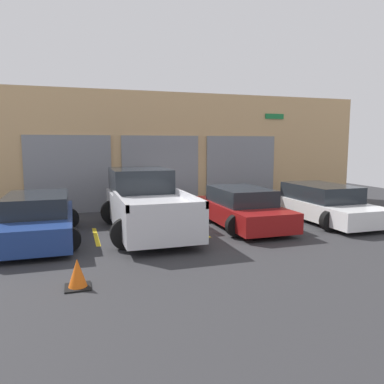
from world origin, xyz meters
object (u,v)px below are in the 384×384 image
Objects in this scene: sedan_side at (38,219)px; pickup_truck at (146,203)px; sedan_white at (322,203)px; van_right at (241,208)px; traffic_cone at (77,275)px.

pickup_truck is at bearing 5.61° from sedan_side.
van_right is at bearing -179.89° from sedan_white.
sedan_white reaches higher than traffic_cone.
van_right is (3.04, -0.30, -0.26)m from pickup_truck.
sedan_white is at bearing 25.47° from traffic_cone.
pickup_truck reaches higher than van_right.
pickup_truck reaches higher than traffic_cone.
sedan_white is 1.09× the size of sedan_side.
sedan_white is (6.07, -0.29, -0.26)m from pickup_truck.
traffic_cone is at bearing -75.98° from sedan_side.
sedan_side is at bearing 104.02° from traffic_cone.
traffic_cone is at bearing -154.53° from sedan_white.
sedan_side is (-3.04, -0.30, -0.25)m from pickup_truck.
sedan_side reaches higher than van_right.
traffic_cone is at bearing -142.82° from van_right.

